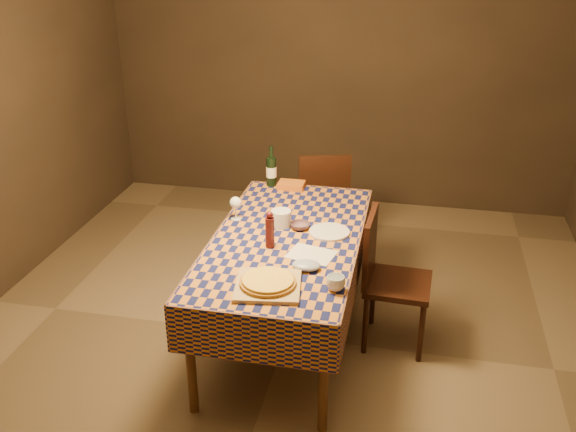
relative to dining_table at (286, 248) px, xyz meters
The scene contains 16 objects.
room 0.66m from the dining_table, ahead, with size 5.00×5.10×2.70m.
dining_table is the anchor object (origin of this frame).
cutting_board 0.63m from the dining_table, 87.58° to the right, with size 0.36×0.36×0.02m, color tan.
pizza 0.64m from the dining_table, 87.58° to the right, with size 0.36×0.36×0.03m.
pepper_mill 0.25m from the dining_table, 117.54° to the right, with size 0.07×0.07×0.24m.
bowl 0.19m from the dining_table, 67.40° to the left, with size 0.13×0.13×0.04m, color #5C414D.
wine_glass 0.49m from the dining_table, 152.36° to the left, with size 0.09×0.09×0.16m.
wine_bottle 0.93m from the dining_table, 109.13° to the left, with size 0.10×0.10×0.31m.
deli_tub 0.22m from the dining_table, 113.30° to the left, with size 0.13×0.13×0.11m, color silver.
takeout_container 0.85m from the dining_table, 99.26° to the left, with size 0.20×0.14×0.05m, color #BE6019.
white_plate 0.30m from the dining_table, 24.92° to the left, with size 0.26×0.26×0.02m, color white.
tumbler 0.71m from the dining_table, 55.37° to the right, with size 0.11×0.11×0.08m, color white.
flour_patch 0.29m from the dining_table, 44.92° to the right, with size 0.28×0.21×0.00m, color silver.
flour_bag 0.44m from the dining_table, 62.39° to the right, with size 0.17×0.13×0.05m, color #8F9DB7.
chair_far 1.30m from the dining_table, 88.21° to the left, with size 0.52×0.52×0.93m.
chair_right 0.68m from the dining_table, ahead, with size 0.45×0.44×0.93m.
Camera 1 is at (0.76, -3.61, 2.61)m, focal length 40.00 mm.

